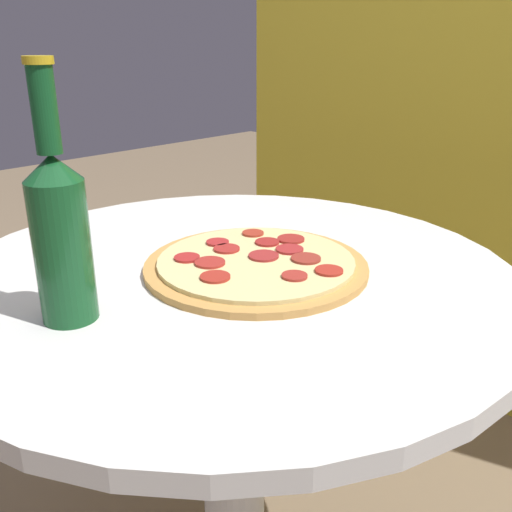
% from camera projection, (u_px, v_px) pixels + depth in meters
% --- Properties ---
extents(table, '(0.80, 0.80, 0.69)m').
position_uv_depth(table, '(232.00, 387.00, 0.87)').
color(table, silver).
rests_on(table, ground_plane).
extents(pizza, '(0.31, 0.31, 0.02)m').
position_uv_depth(pizza, '(256.00, 264.00, 0.80)').
color(pizza, '#C68E47').
rests_on(pizza, table).
extents(beer_bottle, '(0.06, 0.06, 0.29)m').
position_uv_depth(beer_bottle, '(60.00, 230.00, 0.62)').
color(beer_bottle, '#144C23').
rests_on(beer_bottle, table).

